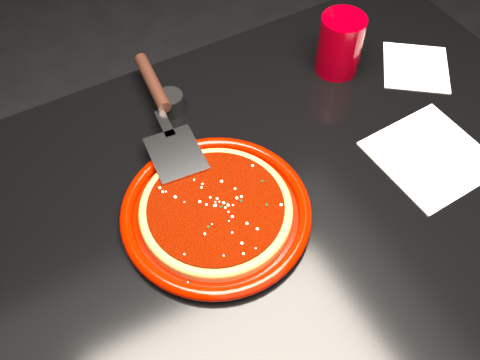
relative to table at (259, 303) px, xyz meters
name	(u,v)px	position (x,y,z in m)	size (l,w,h in m)	color
floor	(255,360)	(0.00, 0.00, -0.38)	(4.00, 4.00, 0.01)	black
table	(259,303)	(0.00, 0.00, 0.00)	(1.20, 0.80, 0.75)	black
plate	(216,212)	(-0.08, 0.02, 0.39)	(0.30, 0.30, 0.02)	#7F0800
pizza_crust	(216,211)	(-0.08, 0.02, 0.39)	(0.24, 0.24, 0.01)	olive
pizza_crust_rim	(216,209)	(-0.08, 0.02, 0.40)	(0.24, 0.24, 0.02)	olive
pizza_sauce	(216,207)	(-0.08, 0.02, 0.40)	(0.21, 0.21, 0.01)	#610C00
parmesan_dusting	(216,205)	(-0.08, 0.02, 0.41)	(0.21, 0.21, 0.01)	#FCF2C8
basil_flecks	(216,205)	(-0.08, 0.02, 0.41)	(0.19, 0.19, 0.00)	black
pizza_server	(164,113)	(-0.07, 0.23, 0.41)	(0.10, 0.35, 0.03)	silver
cup	(340,45)	(0.29, 0.21, 0.43)	(0.08, 0.08, 0.12)	#86000B
napkin_a	(430,156)	(0.30, -0.05, 0.38)	(0.18, 0.18, 0.00)	white
napkin_b	(416,67)	(0.43, 0.14, 0.38)	(0.12, 0.13, 0.00)	white
ramekin	(170,103)	(-0.04, 0.27, 0.39)	(0.05, 0.05, 0.04)	black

